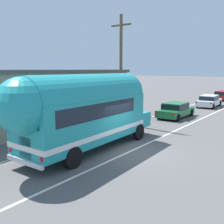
{
  "coord_description": "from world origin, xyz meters",
  "views": [
    {
      "loc": [
        7.25,
        -11.17,
        4.37
      ],
      "look_at": [
        -1.77,
        0.69,
        1.88
      ],
      "focal_mm": 41.1,
      "sensor_mm": 36.0,
      "label": 1
    }
  ],
  "objects_px": {
    "car_lead": "(176,109)",
    "car_second": "(209,100)",
    "utility_pole": "(121,69)",
    "car_third": "(224,95)",
    "painted_bus": "(82,109)"
  },
  "relations": [
    {
      "from": "car_lead",
      "to": "painted_bus",
      "type": "bearing_deg",
      "value": -89.15
    },
    {
      "from": "painted_bus",
      "to": "car_lead",
      "type": "bearing_deg",
      "value": 90.85
    },
    {
      "from": "utility_pole",
      "to": "car_second",
      "type": "xyz_separation_m",
      "value": [
        2.74,
        14.19,
        -3.68
      ]
    },
    {
      "from": "car_lead",
      "to": "car_third",
      "type": "distance_m",
      "value": 16.71
    },
    {
      "from": "car_lead",
      "to": "car_second",
      "type": "xyz_separation_m",
      "value": [
        0.34,
        8.88,
        0.0
      ]
    },
    {
      "from": "car_second",
      "to": "car_third",
      "type": "distance_m",
      "value": 7.83
    },
    {
      "from": "utility_pole",
      "to": "painted_bus",
      "type": "height_order",
      "value": "utility_pole"
    },
    {
      "from": "car_third",
      "to": "painted_bus",
      "type": "bearing_deg",
      "value": -89.74
    },
    {
      "from": "painted_bus",
      "to": "car_second",
      "type": "xyz_separation_m",
      "value": [
        0.16,
        21.28,
        -1.56
      ]
    },
    {
      "from": "car_second",
      "to": "painted_bus",
      "type": "bearing_deg",
      "value": -90.43
    },
    {
      "from": "car_third",
      "to": "car_second",
      "type": "bearing_deg",
      "value": -87.86
    },
    {
      "from": "utility_pole",
      "to": "car_lead",
      "type": "xyz_separation_m",
      "value": [
        2.4,
        5.31,
        -3.68
      ]
    },
    {
      "from": "car_second",
      "to": "car_lead",
      "type": "bearing_deg",
      "value": -92.22
    },
    {
      "from": "utility_pole",
      "to": "car_lead",
      "type": "relative_size",
      "value": 1.82
    },
    {
      "from": "painted_bus",
      "to": "car_third",
      "type": "xyz_separation_m",
      "value": [
        -0.13,
        29.1,
        -1.51
      ]
    }
  ]
}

